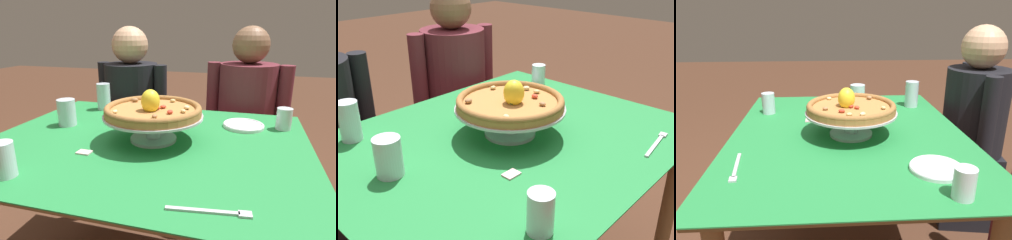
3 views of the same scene
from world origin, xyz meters
TOP-DOWN VIEW (x-y plane):
  - dining_table at (0.00, 0.00)m, footprint 1.24×1.00m
  - pizza_stand at (0.03, 0.01)m, footprint 0.38×0.38m
  - pizza at (0.03, 0.01)m, footprint 0.37×0.37m
  - water_glass_side_left at (-0.41, 0.08)m, footprint 0.08×0.08m
  - water_glass_front_left at (-0.30, -0.39)m, footprint 0.06×0.06m
  - water_glass_back_left at (-0.38, 0.38)m, footprint 0.07×0.07m
  - water_glass_back_right at (0.53, 0.29)m, footprint 0.06×0.06m
  - side_plate at (0.36, 0.27)m, footprint 0.18×0.18m
  - dinner_fork at (0.31, -0.40)m, footprint 0.21×0.04m
  - sugar_packet at (-0.17, -0.18)m, footprint 0.05×0.04m
  - diner_left at (-0.37, 0.74)m, footprint 0.50×0.39m
  - diner_right at (0.37, 0.72)m, footprint 0.48×0.37m

SIDE VIEW (x-z plane):
  - diner_right at x=0.37m, z-range -0.02..1.15m
  - diner_left at x=-0.37m, z-range -0.01..1.16m
  - dining_table at x=0.00m, z-range 0.27..1.01m
  - sugar_packet at x=-0.17m, z-range 0.74..0.75m
  - dinner_fork at x=0.31m, z-range 0.74..0.75m
  - side_plate at x=0.36m, z-range 0.74..0.76m
  - water_glass_back_right at x=0.53m, z-range 0.73..0.83m
  - water_glass_front_left at x=-0.30m, z-range 0.73..0.84m
  - water_glass_side_left at x=-0.41m, z-range 0.73..0.85m
  - water_glass_back_left at x=-0.38m, z-range 0.73..0.87m
  - pizza_stand at x=0.03m, z-range 0.76..0.87m
  - pizza at x=0.03m, z-range 0.81..0.92m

